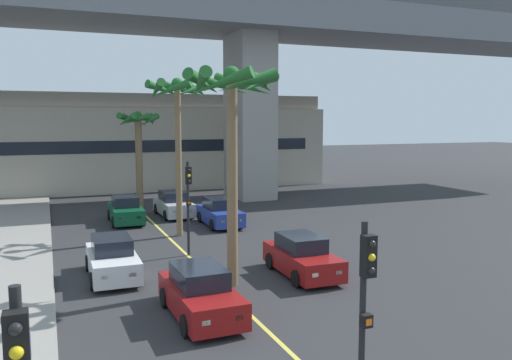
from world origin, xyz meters
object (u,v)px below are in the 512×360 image
at_px(car_queue_fifth, 200,294).
at_px(traffic_light_median_far, 188,195).
at_px(car_queue_second, 220,213).
at_px(car_queue_fourth, 112,259).
at_px(palm_tree_near_median, 139,134).
at_px(palm_tree_far_median, 178,106).
at_px(car_queue_front, 302,257).
at_px(car_queue_third, 173,205).
at_px(traffic_light_median_near, 365,303).
at_px(car_queue_sixth, 126,211).
at_px(palm_tree_mid_median, 232,108).
at_px(pedestrian_mid_block, 23,358).

relative_size(car_queue_fifth, traffic_light_median_far, 0.98).
bearing_deg(car_queue_second, car_queue_fourth, -130.67).
bearing_deg(palm_tree_near_median, palm_tree_far_median, -87.49).
height_order(car_queue_front, car_queue_third, same).
height_order(car_queue_third, traffic_light_median_far, traffic_light_median_far).
bearing_deg(palm_tree_far_median, palm_tree_near_median, 92.51).
xyz_separation_m(car_queue_front, traffic_light_median_near, (-3.81, -10.01, 1.99)).
relative_size(car_queue_fourth, car_queue_sixth, 1.00).
bearing_deg(traffic_light_median_near, car_queue_front, 69.16).
bearing_deg(car_queue_third, palm_tree_mid_median, -94.49).
height_order(car_queue_sixth, palm_tree_near_median, palm_tree_near_median).
bearing_deg(traffic_light_median_near, palm_tree_far_median, 86.74).
bearing_deg(traffic_light_median_far, traffic_light_median_near, -91.90).
height_order(traffic_light_median_far, palm_tree_near_median, palm_tree_near_median).
xyz_separation_m(car_queue_third, palm_tree_near_median, (-1.40, 4.02, 4.34)).
distance_m(car_queue_sixth, palm_tree_far_median, 7.87).
bearing_deg(car_queue_second, palm_tree_mid_median, -105.38).
xyz_separation_m(car_queue_fourth, traffic_light_median_far, (3.54, 2.05, 1.99)).
distance_m(palm_tree_mid_median, palm_tree_far_median, 8.85).
relative_size(car_queue_fifth, palm_tree_far_median, 0.51).
xyz_separation_m(car_queue_front, palm_tree_near_median, (-3.17, 18.33, 4.34)).
relative_size(car_queue_fourth, pedestrian_mid_block, 2.54).
distance_m(car_queue_second, car_queue_fifth, 14.09).
bearing_deg(pedestrian_mid_block, car_queue_front, 32.26).
bearing_deg(traffic_light_median_near, car_queue_third, 85.20).
distance_m(car_queue_second, palm_tree_near_median, 9.53).
bearing_deg(car_queue_fifth, car_queue_fourth, 111.21).
relative_size(car_queue_fourth, palm_tree_mid_median, 0.52).
bearing_deg(car_queue_front, car_queue_third, 97.04).
xyz_separation_m(car_queue_third, car_queue_fourth, (-5.10, -11.87, 0.00)).
distance_m(car_queue_front, traffic_light_median_near, 10.89).
bearing_deg(traffic_light_median_far, pedestrian_mid_block, -120.97).
bearing_deg(car_queue_sixth, car_queue_third, 18.42).
bearing_deg(palm_tree_near_median, car_queue_second, -67.82).
relative_size(car_queue_front, car_queue_second, 1.01).
bearing_deg(traffic_light_median_near, car_queue_second, 79.38).
bearing_deg(palm_tree_near_median, car_queue_fifth, -94.58).
bearing_deg(palm_tree_near_median, palm_tree_mid_median, -89.18).
height_order(car_queue_third, car_queue_fifth, same).
bearing_deg(car_queue_second, car_queue_front, -90.17).
bearing_deg(car_queue_front, car_queue_second, 89.83).
xyz_separation_m(car_queue_third, traffic_light_median_far, (-1.56, -9.82, 1.99)).
height_order(car_queue_front, car_queue_sixth, same).
bearing_deg(pedestrian_mid_block, palm_tree_mid_median, 41.07).
height_order(palm_tree_mid_median, palm_tree_far_median, palm_tree_far_median).
distance_m(car_queue_front, car_queue_second, 10.48).
distance_m(traffic_light_median_far, palm_tree_far_median, 5.79).
bearing_deg(traffic_light_median_near, car_queue_fourth, 103.82).
height_order(car_queue_fourth, car_queue_sixth, same).
distance_m(car_queue_front, traffic_light_median_far, 5.93).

